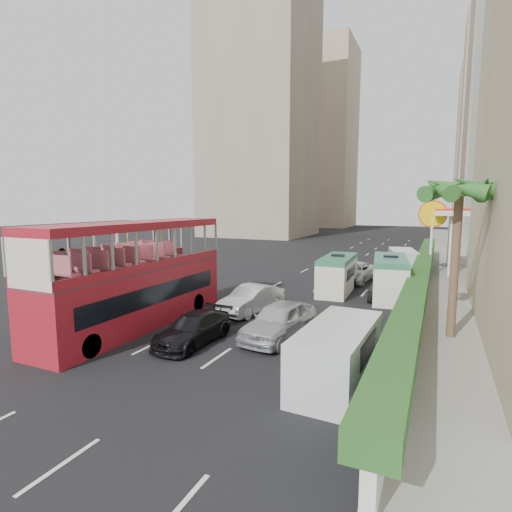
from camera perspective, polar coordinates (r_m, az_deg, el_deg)
The scene contains 19 objects.
ground_plane at distance 17.39m, azimuth -1.03°, elevation -12.36°, with size 200.00×200.00×0.00m, color black.
double_decker_bus at distance 20.01m, azimuth -16.74°, elevation -2.55°, with size 2.50×11.00×5.06m, color #A41824.
car_silver_lane_a at distance 22.04m, azimuth -0.68°, elevation -8.07°, with size 1.56×4.47×1.47m, color silver.
car_silver_lane_b at distance 18.04m, azimuth 3.33°, elevation -11.64°, with size 1.91×4.74×1.61m, color silver.
car_black at distance 17.62m, azimuth -8.93°, elevation -12.19°, with size 1.75×4.31×1.25m, color black.
van_asset at distance 31.51m, azimuth 13.69°, elevation -3.56°, with size 2.43×5.28×1.47m, color silver.
minibus_near at distance 27.35m, azimuth 11.55°, elevation -2.57°, with size 1.82×5.46×2.42m, color silver.
minibus_far at distance 26.52m, azimuth 18.57°, elevation -2.94°, with size 1.95×5.84×2.59m, color silver.
panel_van_near at distance 13.75m, azimuth 11.59°, elevation -13.65°, with size 1.96×4.89×1.96m, color silver.
panel_van_far at distance 36.94m, azimuth 20.21°, elevation -0.67°, with size 1.96×4.91×1.96m, color silver.
sidewalk at distance 40.21m, azimuth 27.10°, elevation -1.69°, with size 6.00×120.00×0.18m, color #99968C.
kerb_wall at distance 29.22m, azimuth 22.52°, elevation -3.41°, with size 0.30×44.00×1.00m, color silver.
hedge at distance 29.08m, azimuth 22.60°, elevation -1.77°, with size 1.10×44.00×0.70m, color #2D6626.
palm_tree at distance 18.92m, azimuth 26.53°, elevation -0.98°, with size 0.36×0.36×6.40m, color brown.
shell_station at distance 37.98m, azimuth 28.96°, elevation 1.76°, with size 6.50×8.00×5.50m, color silver.
tower_far_a at distance 98.57m, azimuth 31.36°, elevation 15.78°, with size 14.00×14.00×44.00m, color tan.
tower_far_b at distance 119.99m, azimuth 30.08°, elevation 13.20°, with size 14.00×14.00×40.00m, color tan.
tower_left_a at distance 78.97m, azimuth 0.66°, elevation 22.18°, with size 18.00×18.00×52.00m, color tan.
tower_left_b at distance 110.05m, azimuth 9.40°, elevation 16.27°, with size 16.00×16.00×46.00m, color tan.
Camera 1 is at (7.11, -14.74, 5.89)m, focal length 28.00 mm.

